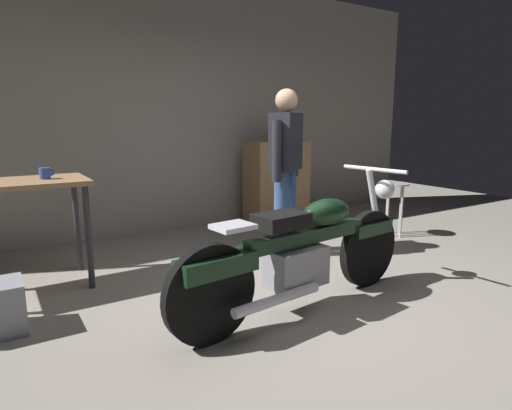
{
  "coord_description": "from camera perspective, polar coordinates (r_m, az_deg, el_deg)",
  "views": [
    {
      "loc": [
        -1.97,
        -2.39,
        1.36
      ],
      "look_at": [
        -0.04,
        0.7,
        0.65
      ],
      "focal_mm": 30.25,
      "sensor_mm": 36.0,
      "label": 1
    }
  ],
  "objects": [
    {
      "name": "person_standing",
      "position": [
        4.34,
        3.94,
        5.25
      ],
      "size": [
        0.49,
        0.39,
        1.67
      ],
      "rotation": [
        0.0,
        0.0,
        3.71
      ],
      "color": "#344F85",
      "rests_on": "ground_plane"
    },
    {
      "name": "motorcycle",
      "position": [
        3.13,
        6.33,
        -5.98
      ],
      "size": [
        2.18,
        0.64,
        1.0
      ],
      "rotation": [
        0.0,
        0.0,
        0.11
      ],
      "color": "black",
      "rests_on": "ground_plane"
    },
    {
      "name": "wooden_dresser",
      "position": [
        5.77,
        2.73,
        2.96
      ],
      "size": [
        0.8,
        0.47,
        1.1
      ],
      "color": "#99724C",
      "rests_on": "ground_plane"
    },
    {
      "name": "back_wall",
      "position": [
        5.55,
        -11.57,
        12.79
      ],
      "size": [
        8.0,
        0.12,
        3.1
      ],
      "primitive_type": "cube",
      "color": "gray",
      "rests_on": "ground_plane"
    },
    {
      "name": "ground_plane",
      "position": [
        3.38,
        7.01,
        -12.78
      ],
      "size": [
        12.0,
        12.0,
        0.0
      ],
      "primitive_type": "plane",
      "color": "gray"
    },
    {
      "name": "mug_blue_enamel",
      "position": [
        3.88,
        -26.12,
        3.78
      ],
      "size": [
        0.12,
        0.08,
        0.09
      ],
      "color": "#2D51AD",
      "rests_on": "workbench"
    },
    {
      "name": "shop_stool",
      "position": [
        5.38,
        17.92,
        1.29
      ],
      "size": [
        0.32,
        0.32,
        0.64
      ],
      "color": "#B2B2B7",
      "rests_on": "ground_plane"
    }
  ]
}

